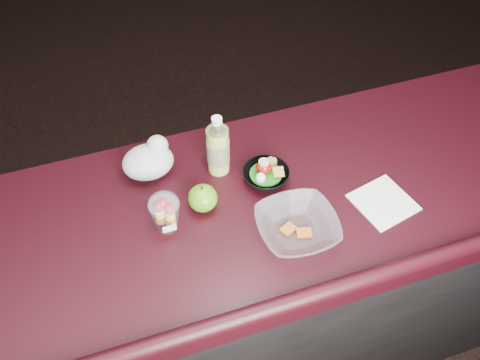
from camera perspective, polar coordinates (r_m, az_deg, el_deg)
The scene contains 9 objects.
room_shell at distance 0.83m, azimuth 7.27°, elevation 17.58°, with size 8.00×8.00×8.00m.
counter at distance 2.00m, azimuth 0.08°, elevation -11.79°, with size 4.06×0.71×1.02m.
lemonade_bottle at distance 1.61m, azimuth -2.36°, elevation 3.35°, with size 0.07×0.07×0.21m.
fruit_cup at distance 1.50m, azimuth -8.00°, elevation -3.42°, with size 0.09×0.09×0.12m.
green_apple at distance 1.55m, azimuth -4.00°, elevation -1.94°, with size 0.09×0.09×0.09m.
plastic_bag at distance 1.65m, azimuth -9.66°, elevation 2.14°, with size 0.16×0.13×0.12m.
snack_bowl at distance 1.62m, azimuth 2.73°, elevation 0.51°, with size 0.18×0.18×0.08m.
takeout_bowl at distance 1.51m, azimuth 6.11°, elevation -4.98°, with size 0.23×0.23×0.06m.
paper_napkin at distance 1.64m, azimuth 15.04°, elevation -2.31°, with size 0.16×0.16×0.00m, color white.
Camera 1 is at (-0.32, -0.63, 2.25)m, focal length 40.00 mm.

